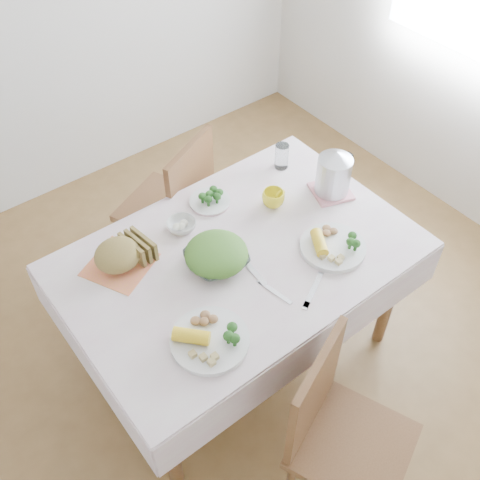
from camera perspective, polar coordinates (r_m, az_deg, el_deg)
floor at (r=3.02m, az=-0.07°, el=-11.18°), size 3.60×3.60×0.00m
dining_table at (r=2.71m, az=-0.07°, el=-6.93°), size 1.40×0.90×0.75m
tablecloth at (r=2.42m, az=-0.08°, el=-1.53°), size 1.50×1.00×0.01m
chair_near at (r=2.32m, az=11.48°, el=-19.63°), size 0.54×0.54×0.92m
chair_far at (r=3.09m, az=-7.71°, el=3.49°), size 0.56×0.56×0.93m
salad_bowl at (r=2.35m, az=-2.39°, el=-1.98°), size 0.27×0.27×0.06m
dinner_plate_left at (r=2.13m, az=-3.09°, el=-10.17°), size 0.39×0.39×0.03m
dinner_plate_right at (r=2.45m, az=9.40°, el=-0.75°), size 0.40×0.40×0.02m
broccoli_plate at (r=2.64m, az=-3.08°, el=3.94°), size 0.20×0.20×0.02m
napkin at (r=2.42m, az=-12.11°, el=-2.46°), size 0.34×0.34×0.00m
bread_loaf at (r=2.38m, az=-12.31°, el=-1.58°), size 0.25×0.24×0.12m
fruit_bowl at (r=2.52m, az=-5.96°, el=1.48°), size 0.15×0.15×0.04m
yellow_mug at (r=2.61m, az=3.39°, el=4.23°), size 0.11×0.11×0.08m
glass_tumbler at (r=2.81m, az=4.26°, el=8.49°), size 0.07×0.07×0.13m
pink_tray at (r=2.72m, az=9.22°, el=4.91°), size 0.22×0.22×0.01m
electric_kettle at (r=2.65m, az=9.50°, el=6.74°), size 0.17×0.17×0.23m
fork_left at (r=2.28m, az=3.60°, el=-5.32°), size 0.05×0.17×0.00m
fork_right at (r=2.35m, az=1.17°, el=-2.97°), size 0.04×0.20×0.00m
knife at (r=2.30m, az=7.46°, el=-5.02°), size 0.19×0.11×0.00m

